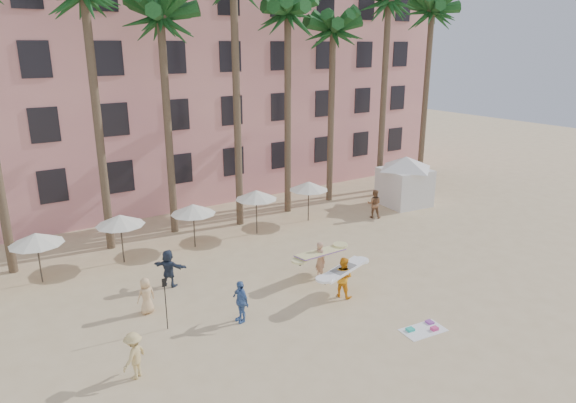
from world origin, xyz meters
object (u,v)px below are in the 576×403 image
Objects in this scene: pink_hotel at (213,83)px; carrier_white at (343,276)px; carrier_yellow at (320,258)px; cabana at (405,176)px.

pink_hotel reaches higher than carrier_white.
pink_hotel is at bearing 77.68° from carrier_yellow.
cabana is at bearing 27.07° from carrier_yellow.
carrier_yellow is (-12.23, -6.25, -1.04)m from cabana.
cabana reaches higher than carrier_white.
carrier_white is at bearing -99.91° from carrier_yellow.
carrier_yellow is (-4.50, -20.60, -6.97)m from pink_hotel.
pink_hotel is 11.72× the size of carrier_yellow.
pink_hotel is at bearing 118.32° from cabana.
carrier_yellow is at bearing 80.09° from carrier_white.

